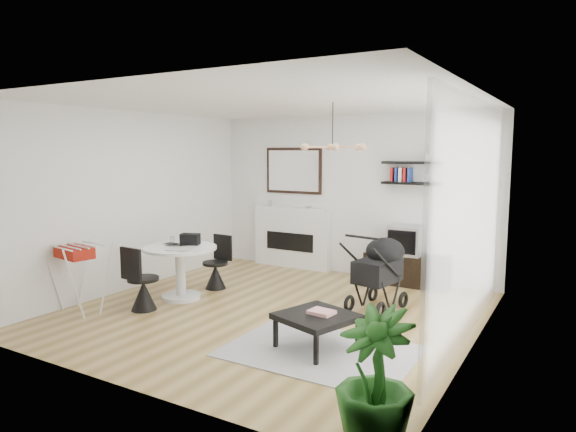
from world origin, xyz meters
The scene contains 25 objects.
floor centered at (0.00, 0.00, 0.00)m, with size 5.00×5.00×0.00m, color olive.
ceiling centered at (0.00, 0.00, 2.70)m, with size 5.00×5.00×0.00m, color white.
wall_back centered at (0.00, 2.50, 1.35)m, with size 5.00×5.00×0.00m, color white.
wall_left centered at (-2.50, 0.00, 1.35)m, with size 5.00×5.00×0.00m, color white.
wall_right centered at (2.50, 0.00, 1.35)m, with size 5.00×5.00×0.00m, color white.
sheer_curtain centered at (2.40, 0.20, 1.35)m, with size 0.04×3.60×2.60m, color white.
fireplace centered at (-1.10, 2.42, 0.69)m, with size 1.50×0.17×2.16m.
shelf_lower centered at (1.08, 2.37, 1.60)m, with size 0.90×0.25×0.04m, color black.
shelf_upper centered at (1.08, 2.37, 1.92)m, with size 0.90×0.25×0.04m, color black.
pendant_lamp centered at (0.70, 0.30, 2.15)m, with size 0.90×0.90×0.10m, color tan, non-canonical shape.
tv_console centered at (1.08, 2.26, 0.24)m, with size 1.29×0.45×0.48m, color black.
crt_tv centered at (1.06, 2.26, 0.71)m, with size 0.53×0.46×0.46m.
dining_table centered at (-1.46, -0.13, 0.50)m, with size 1.03×1.03×0.76m.
laptop centered at (-1.58, -0.16, 0.77)m, with size 0.35×0.22×0.03m, color black.
black_bag centered at (-1.44, 0.06, 0.84)m, with size 0.27×0.16×0.16m, color black.
newspaper centered at (-1.30, -0.27, 0.76)m, with size 0.36×0.30×0.01m, color beige.
drinking_glass centered at (-1.73, 0.00, 0.81)m, with size 0.06×0.06×0.10m, color white.
chair_far centered at (-1.37, 0.57, 0.26)m, with size 0.39×0.40×0.81m.
chair_near centered at (-1.53, -0.80, 0.27)m, with size 0.41×0.42×0.87m.
drying_rack centered at (-2.18, -1.26, 0.47)m, with size 0.69×0.66×0.90m.
stroller centered at (1.13, 0.89, 0.45)m, with size 0.66×0.91×1.06m.
rug centered at (1.15, -0.88, 0.01)m, with size 1.93×1.39×0.01m, color gray.
coffee_table centered at (1.07, -0.83, 0.34)m, with size 0.91×0.91×0.37m.
magazines centered at (1.11, -0.79, 0.40)m, with size 0.26×0.20×0.04m, color red.
potted_plant centered at (2.25, -2.23, 0.50)m, with size 0.56×0.56×1.01m, color #215E1B.
Camera 1 is at (3.47, -5.52, 2.10)m, focal length 32.00 mm.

